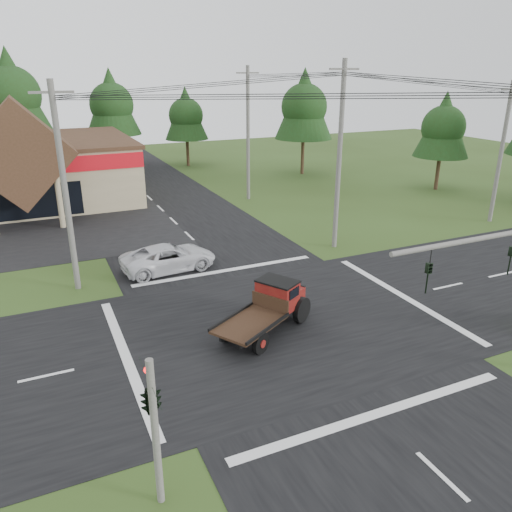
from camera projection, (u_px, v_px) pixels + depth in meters
ground at (281, 324)px, 22.75m from camera, size 120.00×120.00×0.00m
road_ns at (281, 324)px, 22.74m from camera, size 12.00×120.00×0.02m
road_ew at (281, 324)px, 22.74m from camera, size 120.00×12.00×0.02m
traffic_signal_corner at (150, 387)px, 12.36m from camera, size 0.53×2.48×4.40m
utility_pole_nw at (65, 188)px, 24.56m from camera, size 2.00×0.30×10.50m
utility_pole_ne at (339, 156)px, 30.59m from camera, size 2.00×0.30×11.50m
utility_pole_far at (501, 152)px, 36.25m from camera, size 2.00×0.30×10.20m
utility_pole_n at (248, 133)px, 42.57m from camera, size 2.00×0.30×11.20m
tree_row_c at (11, 92)px, 50.72m from camera, size 7.28×7.28×13.13m
tree_row_d at (111, 102)px, 55.93m from camera, size 6.16×6.16×11.11m
tree_row_e at (186, 114)px, 57.80m from camera, size 5.04×5.04×9.09m
tree_side_ne at (304, 104)px, 52.69m from camera, size 6.16×6.16×11.11m
tree_side_e_near at (444, 125)px, 46.04m from camera, size 5.04×5.04×9.09m
antique_flatbed_truck at (264, 310)px, 21.63m from camera, size 5.48×4.33×2.17m
white_pickup at (169, 258)px, 28.60m from camera, size 5.60×2.95×1.50m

